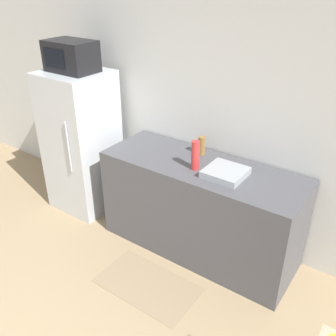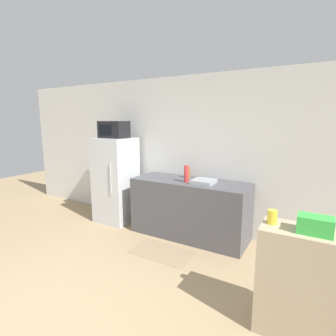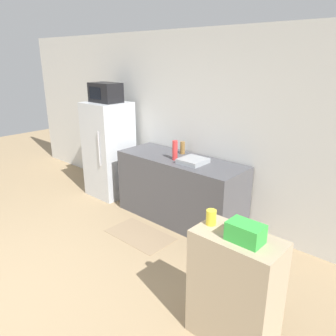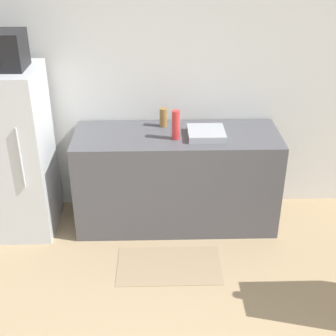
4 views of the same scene
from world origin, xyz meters
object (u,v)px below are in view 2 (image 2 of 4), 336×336
object	(u,v)px
microwave	(114,130)
bottle_short	(188,173)
refrigerator	(116,180)
basket	(315,225)
bottle_tall	(186,174)
jar	(272,217)

from	to	relation	value
microwave	bottle_short	world-z (taller)	microwave
refrigerator	microwave	world-z (taller)	microwave
refrigerator	basket	distance (m)	3.52
bottle_tall	jar	xyz separation A→B (m)	(1.45, -1.23, -0.02)
refrigerator	microwave	bearing A→B (deg)	-110.67
refrigerator	jar	world-z (taller)	refrigerator
bottle_tall	basket	size ratio (longest dim) A/B	1.01
refrigerator	jar	size ratio (longest dim) A/B	12.52
microwave	bottle_tall	xyz separation A→B (m)	(1.48, -0.03, -0.65)
microwave	basket	xyz separation A→B (m)	(3.25, -1.31, -0.66)
refrigerator	microwave	xyz separation A→B (m)	(-0.00, -0.00, 0.93)
microwave	bottle_short	size ratio (longest dim) A/B	2.82
microwave	bottle_short	bearing A→B (deg)	10.45
microwave	jar	size ratio (longest dim) A/B	4.02
jar	microwave	bearing A→B (deg)	156.66
bottle_tall	refrigerator	bearing A→B (deg)	178.71
microwave	bottle_tall	bearing A→B (deg)	-1.24
bottle_short	basket	size ratio (longest dim) A/B	0.68
bottle_tall	bottle_short	xyz separation A→B (m)	(-0.10, 0.28, -0.04)
bottle_tall	jar	bearing A→B (deg)	-40.32
microwave	refrigerator	bearing A→B (deg)	69.33
refrigerator	basket	xyz separation A→B (m)	(3.25, -1.31, 0.26)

